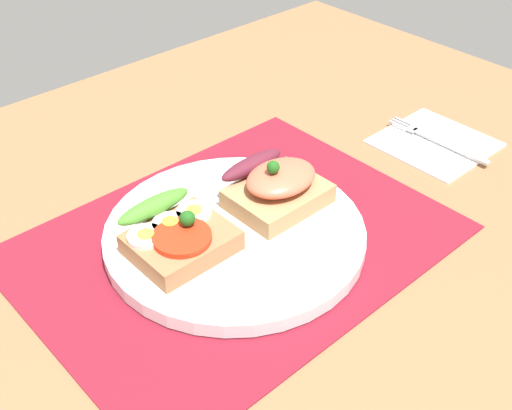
# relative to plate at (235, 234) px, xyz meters

# --- Properties ---
(ground_plane) EXTENTS (1.20, 0.90, 0.03)m
(ground_plane) POSITION_rel_plate_xyz_m (0.00, 0.00, -0.03)
(ground_plane) COLOR #8A603E
(placemat) EXTENTS (0.43, 0.33, 0.00)m
(placemat) POSITION_rel_plate_xyz_m (0.00, 0.00, -0.01)
(placemat) COLOR maroon
(placemat) RESTS_ON ground_plane
(plate) EXTENTS (0.27, 0.27, 0.02)m
(plate) POSITION_rel_plate_xyz_m (0.00, 0.00, 0.00)
(plate) COLOR white
(plate) RESTS_ON placemat
(sandwich_egg_tomato) EXTENTS (0.10, 0.10, 0.04)m
(sandwich_egg_tomato) POSITION_rel_plate_xyz_m (-0.06, 0.02, 0.02)
(sandwich_egg_tomato) COLOR #9D6742
(sandwich_egg_tomato) RESTS_ON plate
(sandwich_salmon) EXTENTS (0.10, 0.09, 0.06)m
(sandwich_salmon) POSITION_rel_plate_xyz_m (0.06, 0.00, 0.03)
(sandwich_salmon) COLOR #AA7E52
(sandwich_salmon) RESTS_ON plate
(napkin) EXTENTS (0.13, 0.13, 0.01)m
(napkin) POSITION_rel_plate_xyz_m (0.32, -0.03, -0.01)
(napkin) COLOR white
(napkin) RESTS_ON ground_plane
(fork) EXTENTS (0.02, 0.15, 0.00)m
(fork) POSITION_rel_plate_xyz_m (0.32, -0.02, -0.00)
(fork) COLOR #B7B7BC
(fork) RESTS_ON napkin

